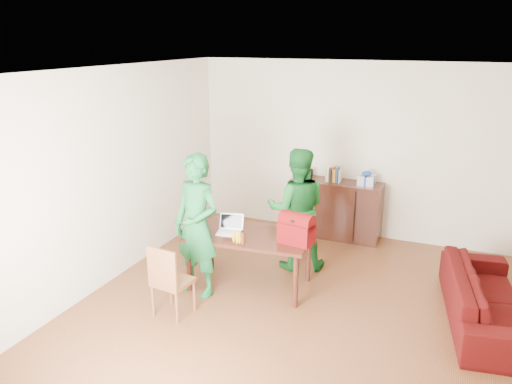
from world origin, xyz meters
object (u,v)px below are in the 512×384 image
at_px(bottle, 243,237).
at_px(red_bag, 297,231).
at_px(person_far, 297,209).
at_px(laptop, 229,230).
at_px(chair, 173,294).
at_px(sofa, 486,298).
at_px(table, 250,240).
at_px(person_near, 197,226).

xyz_separation_m(bottle, red_bag, (0.57, 0.26, 0.07)).
height_order(person_far, laptop, person_far).
xyz_separation_m(chair, sofa, (3.26, 1.20, 0.03)).
height_order(table, bottle, bottle).
bearing_deg(chair, red_bag, 45.09).
height_order(laptop, bottle, laptop).
distance_m(laptop, sofa, 3.02).
xyz_separation_m(person_near, red_bag, (1.13, 0.35, -0.02)).
distance_m(person_near, sofa, 3.36).
relative_size(laptop, bottle, 2.05).
height_order(bottle, red_bag, red_bag).
distance_m(bottle, red_bag, 0.63).
distance_m(chair, red_bag, 1.59).
relative_size(table, person_near, 0.90).
xyz_separation_m(person_near, bottle, (0.56, 0.09, -0.09)).
bearing_deg(chair, person_near, 94.75).
relative_size(person_near, person_far, 1.06).
height_order(chair, person_near, person_near).
height_order(table, person_far, person_far).
distance_m(person_far, bottle, 1.12).
height_order(bottle, sofa, bottle).
xyz_separation_m(laptop, red_bag, (0.86, 0.04, 0.11)).
xyz_separation_m(person_near, laptop, (0.28, 0.32, -0.13)).
relative_size(person_far, bottle, 10.10).
xyz_separation_m(table, person_far, (0.35, 0.76, 0.21)).
distance_m(bottle, sofa, 2.78).
bearing_deg(chair, bottle, 55.18).
xyz_separation_m(table, red_bag, (0.62, -0.05, 0.23)).
relative_size(person_far, laptop, 4.94).
height_order(person_far, sofa, person_far).
relative_size(laptop, red_bag, 0.84).
distance_m(person_near, red_bag, 1.19).
distance_m(red_bag, sofa, 2.20).
distance_m(person_far, sofa, 2.49).
height_order(chair, sofa, chair).
relative_size(bottle, red_bag, 0.41).
height_order(person_near, person_far, person_near).
xyz_separation_m(laptop, sofa, (2.97, 0.32, -0.46)).
bearing_deg(chair, laptop, 78.11).
relative_size(red_bag, sofa, 0.21).
distance_m(laptop, bottle, 0.36).
bearing_deg(sofa, chair, 101.32).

